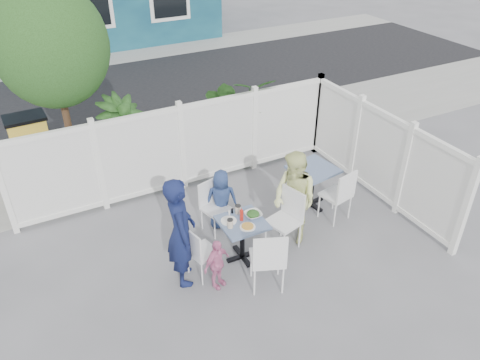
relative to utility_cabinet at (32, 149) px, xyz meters
name	(u,v)px	position (x,y,z in m)	size (l,w,h in m)	color
ground	(240,268)	(2.24, -4.00, -0.60)	(80.00, 80.00, 0.00)	slate
near_sidewalk	(155,154)	(2.24, -0.20, -0.59)	(24.00, 2.60, 0.01)	gray
street	(110,94)	(2.24, 3.50, -0.60)	(24.00, 5.00, 0.01)	black
far_sidewalk	(85,61)	(2.24, 6.60, -0.59)	(24.00, 1.60, 0.01)	gray
fence_back	(182,149)	(2.34, -1.60, 0.18)	(5.86, 0.08, 1.60)	white
fence_right	(379,156)	(5.24, -3.40, 0.18)	(0.08, 3.66, 1.60)	white
tree	(51,47)	(0.64, -0.70, 1.99)	(1.80, 1.62, 3.59)	#382316
utility_cabinet	(32,149)	(0.00, 0.00, 0.00)	(0.65, 0.46, 1.20)	gold
potted_shrub_a	(123,141)	(1.48, -0.90, 0.23)	(0.92, 0.92, 1.65)	#1E3F15
potted_shrub_b	(234,116)	(3.66, -1.00, 0.30)	(1.61, 1.40, 1.79)	#1E3F15
main_table	(242,230)	(2.38, -3.81, -0.08)	(0.64, 0.64, 0.67)	#4A6493
spare_table	(313,177)	(4.06, -3.15, -0.03)	(0.79, 0.79, 0.74)	#4A6493
chair_left	(199,249)	(1.66, -3.88, -0.11)	(0.45, 0.46, 0.84)	white
chair_right	(287,215)	(3.12, -3.85, -0.04)	(0.52, 0.53, 0.96)	white
chair_back	(213,203)	(2.29, -2.97, -0.10)	(0.48, 0.47, 0.86)	white
chair_near	(268,257)	(2.38, -4.54, -0.02)	(0.58, 0.57, 0.99)	white
chair_spare	(340,192)	(4.20, -3.72, -0.05)	(0.50, 0.49, 0.94)	white
man	(181,232)	(1.45, -3.81, 0.23)	(0.60, 0.39, 1.65)	#111943
woman	(294,198)	(3.29, -3.76, 0.15)	(0.73, 0.57, 1.50)	#D9E84E
boy	(222,199)	(2.44, -2.97, -0.08)	(0.50, 0.33, 1.03)	navy
toddler	(217,264)	(1.80, -4.16, -0.21)	(0.46, 0.19, 0.78)	pink
plate_main	(248,227)	(2.38, -3.96, 0.08)	(0.22, 0.22, 0.01)	white
plate_side	(229,221)	(2.21, -3.71, 0.08)	(0.23, 0.23, 0.02)	white
salad_bowl	(253,215)	(2.57, -3.77, 0.10)	(0.24, 0.24, 0.06)	white
coffee_cup_a	(230,224)	(2.17, -3.85, 0.13)	(0.08, 0.08, 0.12)	beige
coffee_cup_b	(238,210)	(2.41, -3.60, 0.13)	(0.08, 0.08, 0.12)	beige
ketchup_bottle	(242,215)	(2.38, -3.77, 0.15)	(0.05, 0.05, 0.17)	#B01C13
salt_shaker	(229,213)	(2.29, -3.57, 0.10)	(0.03, 0.03, 0.07)	white
pepper_shaker	(232,211)	(2.34, -3.56, 0.11)	(0.03, 0.03, 0.08)	black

